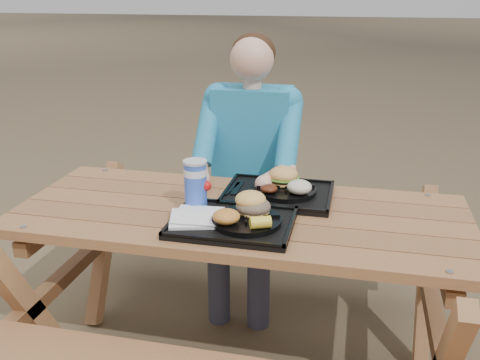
# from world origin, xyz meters

# --- Properties ---
(picnic_table) EXTENTS (1.80, 1.49, 0.75)m
(picnic_table) POSITION_xyz_m (0.00, 0.00, 0.38)
(picnic_table) COLOR #999999
(picnic_table) RESTS_ON ground
(tray_near) EXTENTS (0.45, 0.35, 0.02)m
(tray_near) POSITION_xyz_m (0.00, -0.15, 0.76)
(tray_near) COLOR black
(tray_near) RESTS_ON picnic_table
(tray_far) EXTENTS (0.45, 0.35, 0.02)m
(tray_far) POSITION_xyz_m (0.13, 0.18, 0.76)
(tray_far) COLOR black
(tray_far) RESTS_ON picnic_table
(plate_near) EXTENTS (0.26, 0.26, 0.02)m
(plate_near) POSITION_xyz_m (0.06, -0.15, 0.78)
(plate_near) COLOR black
(plate_near) RESTS_ON tray_near
(plate_far) EXTENTS (0.26, 0.26, 0.02)m
(plate_far) POSITION_xyz_m (0.16, 0.19, 0.78)
(plate_far) COLOR black
(plate_far) RESTS_ON tray_far
(napkin_stack) EXTENTS (0.22, 0.22, 0.02)m
(napkin_stack) POSITION_xyz_m (-0.14, -0.17, 0.78)
(napkin_stack) COLOR white
(napkin_stack) RESTS_ON tray_near
(soda_cup) EXTENTS (0.09, 0.09, 0.18)m
(soda_cup) POSITION_xyz_m (-0.17, -0.04, 0.86)
(soda_cup) COLOR blue
(soda_cup) RESTS_ON tray_near
(condiment_bbq) EXTENTS (0.05, 0.05, 0.03)m
(condiment_bbq) POSITION_xyz_m (0.01, -0.02, 0.79)
(condiment_bbq) COLOR black
(condiment_bbq) RESTS_ON tray_near
(condiment_mustard) EXTENTS (0.06, 0.06, 0.03)m
(condiment_mustard) POSITION_xyz_m (0.07, -0.03, 0.79)
(condiment_mustard) COLOR gold
(condiment_mustard) RESTS_ON tray_near
(sandwich) EXTENTS (0.12, 0.12, 0.13)m
(sandwich) POSITION_xyz_m (0.07, -0.10, 0.85)
(sandwich) COLOR #EDB253
(sandwich) RESTS_ON plate_near
(mac_cheese) EXTENTS (0.10, 0.10, 0.05)m
(mac_cheese) POSITION_xyz_m (-0.00, -0.21, 0.82)
(mac_cheese) COLOR gold
(mac_cheese) RESTS_ON plate_near
(corn_cob) EXTENTS (0.10, 0.10, 0.04)m
(corn_cob) POSITION_xyz_m (0.13, -0.23, 0.81)
(corn_cob) COLOR yellow
(corn_cob) RESTS_ON plate_near
(cutlery_far) EXTENTS (0.03, 0.16, 0.01)m
(cutlery_far) POSITION_xyz_m (-0.05, 0.18, 0.77)
(cutlery_far) COLOR black
(cutlery_far) RESTS_ON tray_far
(burger) EXTENTS (0.13, 0.13, 0.11)m
(burger) POSITION_xyz_m (0.14, 0.24, 0.85)
(burger) COLOR #EDA453
(burger) RESTS_ON plate_far
(baked_beans) EXTENTS (0.07, 0.07, 0.03)m
(baked_beans) POSITION_xyz_m (0.09, 0.12, 0.81)
(baked_beans) COLOR #542010
(baked_beans) RESTS_ON plate_far
(potato_salad) EXTENTS (0.10, 0.10, 0.06)m
(potato_salad) POSITION_xyz_m (0.22, 0.14, 0.82)
(potato_salad) COLOR beige
(potato_salad) RESTS_ON plate_far
(diner) EXTENTS (0.48, 0.84, 1.28)m
(diner) POSITION_xyz_m (-0.08, 0.62, 0.64)
(diner) COLOR #1AB9A2
(diner) RESTS_ON ground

